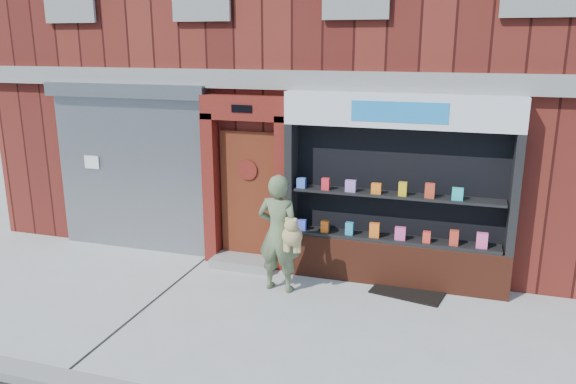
% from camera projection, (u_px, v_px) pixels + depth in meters
% --- Properties ---
extents(ground, '(80.00, 80.00, 0.00)m').
position_uv_depth(ground, '(249.00, 317.00, 7.86)').
color(ground, '#9E9E99').
rests_on(ground, ground).
extents(building, '(12.00, 8.16, 8.00)m').
position_uv_depth(building, '(345.00, 29.00, 12.34)').
color(building, '#4D1611').
rests_on(building, ground).
extents(shutter_bay, '(3.10, 0.30, 3.04)m').
position_uv_depth(shutter_bay, '(131.00, 158.00, 10.06)').
color(shutter_bay, gray).
rests_on(shutter_bay, ground).
extents(red_door_bay, '(1.52, 0.58, 2.90)m').
position_uv_depth(red_door_bay, '(247.00, 182.00, 9.41)').
color(red_door_bay, '#5C150F').
rests_on(red_door_bay, ground).
extents(pharmacy_bay, '(3.50, 0.41, 3.00)m').
position_uv_depth(pharmacy_bay, '(396.00, 200.00, 8.67)').
color(pharmacy_bay, '#602716').
rests_on(pharmacy_bay, ground).
extents(woman, '(0.78, 0.58, 1.84)m').
position_uv_depth(woman, '(280.00, 233.00, 8.50)').
color(woman, '#5E6F49').
rests_on(woman, ground).
extents(doormat, '(1.19, 0.94, 0.03)m').
position_uv_depth(doormat, '(409.00, 290.00, 8.69)').
color(doormat, black).
rests_on(doormat, ground).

